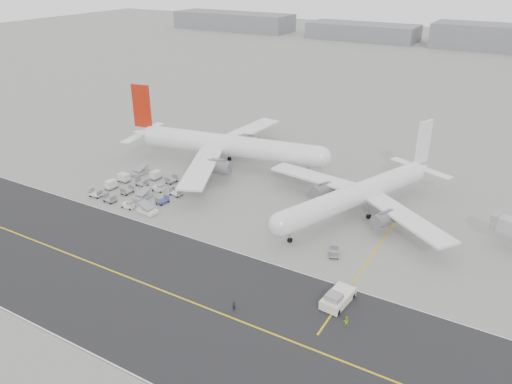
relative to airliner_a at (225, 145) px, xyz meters
The scene contains 9 objects.
ground 36.61m from the airliner_a, 62.55° to the right, with size 700.00×700.00×0.00m, color gray.
taxiway 54.88m from the airliner_a, 66.57° to the right, with size 220.00×59.00×0.03m.
airliner_a is the anchor object (origin of this frame).
airliner_b 39.83m from the airliner_a, 12.68° to the right, with size 44.14×45.04×16.33m.
pushback_tug 60.81m from the airliner_a, 40.07° to the right, with size 3.78×8.70×2.46m.
gse_cluster 25.00m from the airliner_a, 107.22° to the right, with size 23.55×22.69×2.14m, color #949499, non-canonical shape.
stray_dolly 49.03m from the airliner_a, 33.10° to the right, with size 1.56×2.54×1.56m, color silver, non-canonical shape.
ground_crew_a 59.13m from the airliner_a, 55.33° to the right, with size 0.62×0.40×1.69m, color black.
ground_crew_b 65.82m from the airliner_a, 41.15° to the right, with size 0.78×0.61×1.60m, color #A1C316.
Camera 1 is at (50.37, -67.25, 48.55)m, focal length 35.00 mm.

